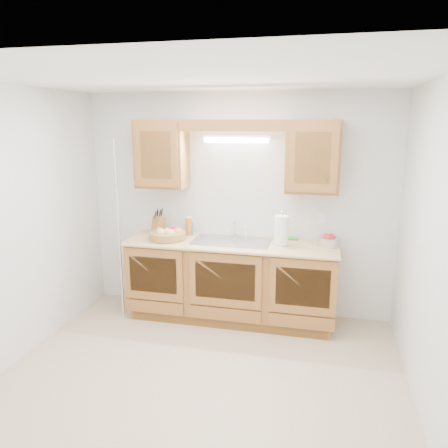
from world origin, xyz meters
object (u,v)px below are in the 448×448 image
(fruit_basket, at_px, (168,234))
(knife_block, at_px, (158,225))
(paper_towel, at_px, (281,231))
(apple_bowl, at_px, (329,241))

(fruit_basket, bearing_deg, knife_block, 132.89)
(fruit_basket, xyz_separation_m, knife_block, (-0.19, 0.21, 0.05))
(fruit_basket, height_order, paper_towel, paper_towel)
(fruit_basket, xyz_separation_m, apple_bowl, (1.74, 0.14, 0.00))
(knife_block, relative_size, apple_bowl, 1.15)
(fruit_basket, distance_m, paper_towel, 1.26)
(paper_towel, relative_size, apple_bowl, 1.42)
(knife_block, bearing_deg, fruit_basket, -25.82)
(knife_block, xyz_separation_m, paper_towel, (1.44, -0.15, 0.05))
(fruit_basket, relative_size, knife_block, 1.44)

